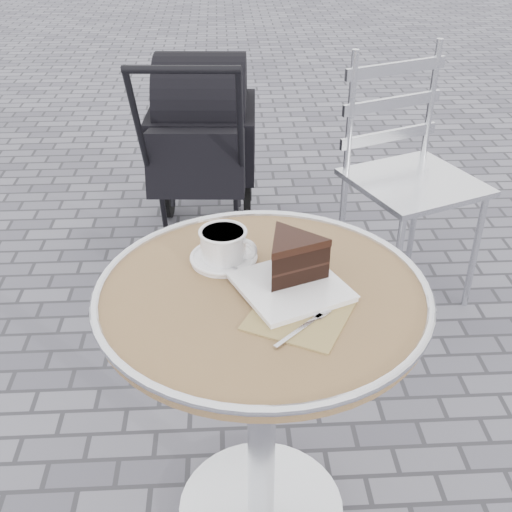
{
  "coord_description": "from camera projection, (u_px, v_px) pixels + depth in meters",
  "views": [
    {
      "loc": [
        -0.08,
        -1.12,
        1.5
      ],
      "look_at": [
        -0.01,
        0.06,
        0.78
      ],
      "focal_mm": 45.0,
      "sensor_mm": 36.0,
      "label": 1
    }
  ],
  "objects": [
    {
      "name": "bistro_chair",
      "position": [
        401.0,
        148.0,
        2.4
      ],
      "size": [
        0.56,
        0.56,
        0.96
      ],
      "rotation": [
        0.0,
        0.0,
        0.39
      ],
      "color": "silver",
      "rests_on": "ground"
    },
    {
      "name": "cappuccino_set",
      "position": [
        224.0,
        248.0,
        1.44
      ],
      "size": [
        0.15,
        0.17,
        0.08
      ],
      "rotation": [
        0.0,
        0.0,
        -0.43
      ],
      "color": "white",
      "rests_on": "cafe_table"
    },
    {
      "name": "cafe_table",
      "position": [
        262.0,
        350.0,
        1.44
      ],
      "size": [
        0.72,
        0.72,
        0.74
      ],
      "color": "silver",
      "rests_on": "ground"
    },
    {
      "name": "ground",
      "position": [
        261.0,
        512.0,
        1.74
      ],
      "size": [
        80.0,
        80.0,
        0.0
      ],
      "primitive_type": "plane",
      "color": "slate",
      "rests_on": "ground"
    },
    {
      "name": "cake_plate_set",
      "position": [
        293.0,
        264.0,
        1.35
      ],
      "size": [
        0.27,
        0.35,
        0.11
      ],
      "rotation": [
        0.0,
        0.0,
        0.42
      ],
      "color": "#977C52",
      "rests_on": "cafe_table"
    },
    {
      "name": "baby_stroller",
      "position": [
        202.0,
        152.0,
        2.8
      ],
      "size": [
        0.47,
        0.94,
        0.95
      ],
      "rotation": [
        0.0,
        0.0,
        -0.06
      ],
      "color": "black",
      "rests_on": "ground"
    }
  ]
}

